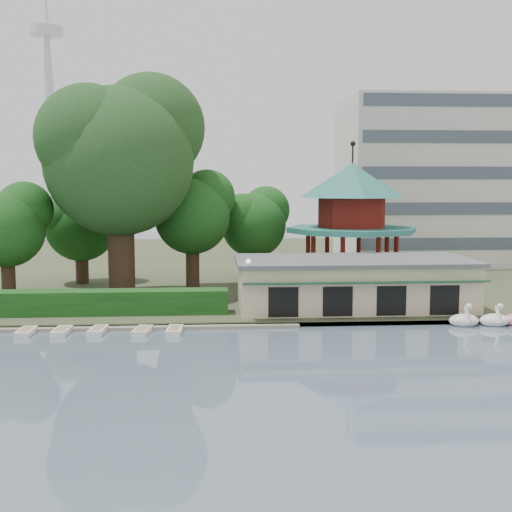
{
  "coord_description": "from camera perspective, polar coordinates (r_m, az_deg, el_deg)",
  "views": [
    {
      "loc": [
        -1.09,
        -27.72,
        10.16
      ],
      "look_at": [
        2.0,
        18.0,
        5.0
      ],
      "focal_mm": 45.0,
      "sensor_mm": 36.0,
      "label": 1
    }
  ],
  "objects": [
    {
      "name": "ground_plane",
      "position": [
        29.54,
        -1.56,
        -13.69
      ],
      "size": [
        220.0,
        220.0,
        0.0
      ],
      "primitive_type": "plane",
      "color": "slate",
      "rests_on": "ground"
    },
    {
      "name": "shore",
      "position": [
        80.35,
        -3.06,
        -0.71
      ],
      "size": [
        220.0,
        70.0,
        0.4
      ],
      "primitive_type": "cube",
      "color": "#424930",
      "rests_on": "ground"
    },
    {
      "name": "embankment",
      "position": [
        46.13,
        -2.43,
        -6.11
      ],
      "size": [
        220.0,
        0.6,
        0.3
      ],
      "primitive_type": "cube",
      "color": "gray",
      "rests_on": "ground"
    },
    {
      "name": "dock",
      "position": [
        47.31,
        -17.21,
        -6.12
      ],
      "size": [
        34.0,
        1.6,
        0.24
      ],
      "primitive_type": "cube",
      "color": "gray",
      "rests_on": "ground"
    },
    {
      "name": "boathouse",
      "position": [
        51.51,
        8.62,
        -2.35
      ],
      "size": [
        18.6,
        9.39,
        3.9
      ],
      "color": "beige",
      "rests_on": "shore"
    },
    {
      "name": "pavilion",
      "position": [
        61.2,
        8.51,
        3.85
      ],
      "size": [
        12.4,
        12.4,
        13.5
      ],
      "color": "beige",
      "rests_on": "shore"
    },
    {
      "name": "office_building",
      "position": [
        83.82,
        19.99,
        5.75
      ],
      "size": [
        38.0,
        18.0,
        20.0
      ],
      "color": "silver",
      "rests_on": "shore"
    },
    {
      "name": "broadcast_tower",
      "position": [
        174.28,
        -17.95,
        13.97
      ],
      "size": [
        8.0,
        8.0,
        96.0
      ],
      "color": "silver",
      "rests_on": "ground"
    },
    {
      "name": "hedge",
      "position": [
        50.96,
        -19.69,
        -3.97
      ],
      "size": [
        30.0,
        2.0,
        1.8
      ],
      "primitive_type": "cube",
      "color": "#1B4F19",
      "rests_on": "shore"
    },
    {
      "name": "lamp_post",
      "position": [
        47.29,
        -0.69,
        -1.87
      ],
      "size": [
        0.36,
        0.36,
        4.28
      ],
      "color": "black",
      "rests_on": "shore"
    },
    {
      "name": "big_tree",
      "position": [
        56.53,
        -11.88,
        9.21
      ],
      "size": [
        13.95,
        13.0,
        19.43
      ],
      "color": "#3A281C",
      "rests_on": "shore"
    },
    {
      "name": "small_trees",
      "position": [
        60.72,
        -14.5,
        2.99
      ],
      "size": [
        39.73,
        16.78,
        11.14
      ],
      "color": "#3A281C",
      "rests_on": "shore"
    },
    {
      "name": "moored_rowboats",
      "position": [
        46.87,
        -21.47,
        -6.32
      ],
      "size": [
        24.12,
        2.76,
        0.36
      ],
      "color": "white",
      "rests_on": "ground"
    }
  ]
}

